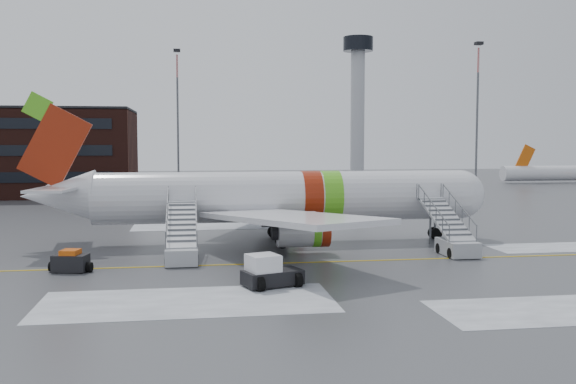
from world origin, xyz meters
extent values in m
plane|color=#494C4F|center=(0.00, 0.00, 0.00)|extent=(260.00, 260.00, 0.00)
cylinder|color=silver|center=(1.17, 7.26, 3.50)|extent=(28.00, 3.80, 3.80)
sphere|color=silver|center=(15.17, 7.26, 3.50)|extent=(3.80, 3.80, 3.80)
cube|color=black|center=(16.21, 7.26, 4.00)|extent=(1.09, 1.60, 0.97)
cone|color=silver|center=(-15.23, 7.26, 3.75)|extent=(5.20, 3.72, 3.72)
cube|color=maroon|center=(-15.33, 7.26, 7.30)|extent=(5.27, 0.30, 6.09)
cube|color=#5CC61F|center=(-16.43, 7.26, 10.10)|extent=(2.16, 0.26, 2.16)
cube|color=silver|center=(-15.03, 9.86, 4.40)|extent=(3.07, 4.85, 0.18)
cube|color=silver|center=(-15.03, 4.66, 4.40)|extent=(3.07, 4.85, 0.18)
cube|color=silver|center=(0.17, 15.76, 2.90)|extent=(10.72, 15.97, 1.13)
cube|color=silver|center=(0.17, -1.24, 2.90)|extent=(10.72, 15.97, 1.13)
cylinder|color=silver|center=(1.67, 12.46, 1.55)|extent=(3.40, 2.10, 2.10)
cylinder|color=silver|center=(1.67, 2.06, 1.55)|extent=(3.40, 2.10, 2.10)
cylinder|color=#595B60|center=(13.17, 7.26, 0.90)|extent=(0.20, 0.20, 1.80)
cylinder|color=black|center=(13.17, 7.26, 0.45)|extent=(0.90, 0.56, 0.90)
cylinder|color=black|center=(0.67, 9.66, 0.45)|extent=(0.90, 0.56, 0.90)
cylinder|color=black|center=(0.67, 4.86, 0.45)|extent=(0.90, 0.56, 0.90)
cube|color=#A7AAAE|center=(11.89, -0.04, 0.55)|extent=(2.00, 3.20, 1.00)
cube|color=#A7AAAE|center=(11.89, 2.06, 2.23)|extent=(1.90, 5.87, 2.52)
cube|color=#A7AAAE|center=(11.89, 5.36, 3.40)|extent=(1.90, 1.40, 0.15)
cylinder|color=#595B60|center=(11.89, 4.96, 1.70)|extent=(0.16, 0.16, 3.40)
cylinder|color=black|center=(10.99, -1.04, 0.35)|extent=(0.25, 0.70, 0.70)
cylinder|color=black|center=(12.79, 0.96, 0.35)|extent=(0.25, 0.70, 0.70)
cube|color=#ACAFB4|center=(-6.40, -0.04, 0.55)|extent=(2.00, 3.20, 1.00)
cube|color=#ACAFB4|center=(-6.40, 2.06, 2.23)|extent=(1.90, 5.87, 2.52)
cube|color=#ACAFB4|center=(-6.40, 5.36, 3.40)|extent=(1.90, 1.40, 0.15)
cylinder|color=#595B60|center=(-6.40, 4.96, 1.70)|extent=(0.16, 0.16, 3.40)
cylinder|color=black|center=(-7.30, -1.04, 0.35)|extent=(0.25, 0.70, 0.70)
cylinder|color=black|center=(-5.50, 0.96, 0.35)|extent=(0.25, 0.70, 0.70)
cube|color=black|center=(-1.57, -7.31, 0.49)|extent=(3.41, 2.52, 0.76)
cube|color=white|center=(-2.09, -7.48, 1.25)|extent=(1.93, 1.93, 0.98)
cube|color=black|center=(-2.09, -7.48, 1.63)|extent=(1.69, 1.76, 0.16)
cylinder|color=black|center=(-2.35, -8.38, 0.38)|extent=(0.55, 0.83, 0.76)
cylinder|color=black|center=(-0.30, -7.68, 0.38)|extent=(0.55, 0.83, 0.76)
cylinder|color=black|center=(-2.85, -6.94, 0.38)|extent=(0.55, 0.83, 0.76)
cylinder|color=black|center=(-0.79, -6.24, 0.38)|extent=(0.55, 0.83, 0.76)
cube|color=black|center=(-12.82, -1.75, 0.54)|extent=(2.16, 1.57, 0.97)
cube|color=#E0540D|center=(-12.82, -1.75, 1.12)|extent=(1.19, 1.26, 0.39)
cylinder|color=black|center=(-13.60, -1.75, 0.29)|extent=(1.08, 0.78, 0.58)
cylinder|color=black|center=(-12.04, -1.75, 0.29)|extent=(1.08, 0.78, 0.58)
cylinder|color=#B2B5BA|center=(30.00, 95.00, 14.00)|extent=(3.00, 3.00, 28.00)
cylinder|color=black|center=(30.00, 95.00, 28.50)|extent=(6.40, 6.40, 3.00)
cylinder|color=#595B60|center=(42.00, 62.00, 9.60)|extent=(0.36, 0.36, 19.20)
cylinder|color=#CC7272|center=(42.00, 62.00, 21.12)|extent=(0.32, 0.32, 4.32)
cube|color=black|center=(42.00, 62.00, 24.00)|extent=(1.20, 1.20, 0.50)
cylinder|color=#595B60|center=(-8.00, 78.00, 9.60)|extent=(0.36, 0.36, 19.20)
cylinder|color=#CC7272|center=(-8.00, 78.00, 21.12)|extent=(0.32, 0.32, 4.32)
cube|color=black|center=(-8.00, 78.00, 24.00)|extent=(1.20, 1.20, 0.50)
camera|label=1|loc=(-5.77, -40.43, 7.63)|focal=40.00mm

